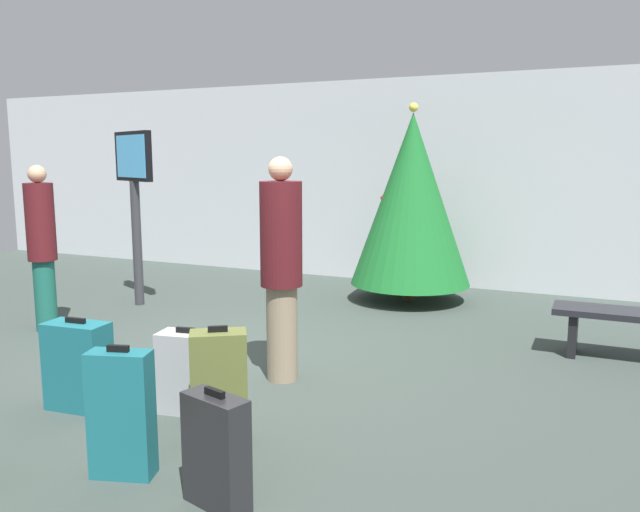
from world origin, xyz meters
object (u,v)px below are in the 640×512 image
at_px(traveller_0, 42,243).
at_px(traveller_1, 281,264).
at_px(suitcase_6, 187,372).
at_px(suitcase_3, 216,451).
at_px(suitcase_2, 78,366).
at_px(holiday_tree, 412,200).
at_px(suitcase_0, 121,414).
at_px(flight_info_kiosk, 134,185).
at_px(suitcase_5, 219,387).

height_order(traveller_0, traveller_1, traveller_1).
distance_m(traveller_0, suitcase_6, 3.12).
height_order(traveller_1, suitcase_3, traveller_1).
relative_size(traveller_1, suitcase_2, 2.68).
xyz_separation_m(traveller_1, suitcase_3, (0.61, -1.92, -0.69)).
bearing_deg(traveller_1, suitcase_6, -109.12).
bearing_deg(holiday_tree, suitcase_0, -92.45).
xyz_separation_m(flight_info_kiosk, suitcase_5, (3.19, -2.94, -1.18)).
height_order(traveller_0, suitcase_3, traveller_0).
distance_m(traveller_1, suitcase_2, 1.77).
distance_m(holiday_tree, suitcase_6, 4.47).
height_order(holiday_tree, suitcase_3, holiday_tree).
bearing_deg(suitcase_2, suitcase_3, -22.50).
relative_size(suitcase_0, suitcase_2, 1.14).
distance_m(traveller_0, suitcase_5, 3.69).
relative_size(traveller_0, suitcase_0, 2.24).
bearing_deg(suitcase_5, flight_info_kiosk, 137.36).
xyz_separation_m(holiday_tree, suitcase_6, (-0.46, -4.32, -1.05)).
height_order(flight_info_kiosk, traveller_0, flight_info_kiosk).
height_order(traveller_0, suitcase_6, traveller_0).
xyz_separation_m(holiday_tree, suitcase_2, (-1.24, -4.61, -1.02)).
bearing_deg(suitcase_3, flight_info_kiosk, 134.99).
bearing_deg(traveller_1, suitcase_2, -132.38).
distance_m(traveller_1, suitcase_3, 2.13).
xyz_separation_m(traveller_0, suitcase_6, (2.80, -1.22, -0.67)).
distance_m(suitcase_3, suitcase_6, 1.37).
bearing_deg(suitcase_3, holiday_tree, 95.11).
relative_size(suitcase_2, suitcase_6, 1.09).
height_order(suitcase_5, suitcase_6, suitcase_5).
xyz_separation_m(suitcase_3, suitcase_5, (-0.43, 0.68, 0.06)).
xyz_separation_m(traveller_1, suitcase_0, (-0.09, -1.87, -0.62)).
xyz_separation_m(flight_info_kiosk, suitcase_0, (2.92, -3.58, -1.17)).
bearing_deg(holiday_tree, suitcase_5, -89.45).
xyz_separation_m(flight_info_kiosk, traveller_0, (-0.10, -1.40, -0.59)).
bearing_deg(suitcase_2, suitcase_0, -33.08).
height_order(holiday_tree, traveller_0, holiday_tree).
relative_size(traveller_1, suitcase_3, 2.84).
height_order(flight_info_kiosk, traveller_1, flight_info_kiosk).
xyz_separation_m(holiday_tree, flight_info_kiosk, (-3.15, -1.69, 0.21)).
relative_size(traveller_1, suitcase_6, 2.92).
bearing_deg(traveller_0, holiday_tree, 43.58).
relative_size(suitcase_2, suitcase_3, 1.06).
bearing_deg(traveller_0, suitcase_3, -30.81).
bearing_deg(flight_info_kiosk, suitcase_5, -42.64).
height_order(flight_info_kiosk, suitcase_6, flight_info_kiosk).
bearing_deg(holiday_tree, traveller_1, -92.30).
height_order(traveller_1, suitcase_6, traveller_1).
bearing_deg(suitcase_6, suitcase_2, -159.73).
distance_m(suitcase_0, suitcase_5, 0.69).
bearing_deg(flight_info_kiosk, suitcase_0, -50.74).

